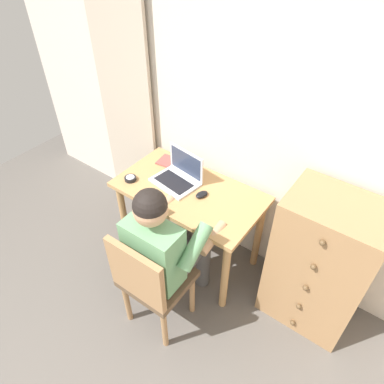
{
  "coord_description": "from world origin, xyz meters",
  "views": [
    {
      "loc": [
        0.89,
        0.26,
        2.41
      ],
      "look_at": [
        -0.18,
        1.72,
        0.84
      ],
      "focal_mm": 32.37,
      "sensor_mm": 36.0,
      "label": 1
    }
  ],
  "objects_px": {
    "dresser": "(319,264)",
    "chair": "(150,280)",
    "laptop": "(179,175)",
    "person_seated": "(167,244)",
    "desk": "(189,202)",
    "notebook_pad": "(171,162)",
    "desk_clock": "(130,179)",
    "computer_mouse": "(202,194)"
  },
  "relations": [
    {
      "from": "laptop",
      "to": "computer_mouse",
      "type": "height_order",
      "value": "laptop"
    },
    {
      "from": "desk_clock",
      "to": "dresser",
      "type": "bearing_deg",
      "value": 10.6
    },
    {
      "from": "dresser",
      "to": "laptop",
      "type": "height_order",
      "value": "dresser"
    },
    {
      "from": "chair",
      "to": "person_seated",
      "type": "bearing_deg",
      "value": 90.9
    },
    {
      "from": "chair",
      "to": "desk_clock",
      "type": "bearing_deg",
      "value": 141.44
    },
    {
      "from": "desk",
      "to": "chair",
      "type": "relative_size",
      "value": 1.24
    },
    {
      "from": "desk",
      "to": "laptop",
      "type": "relative_size",
      "value": 2.99
    },
    {
      "from": "desk",
      "to": "desk_clock",
      "type": "height_order",
      "value": "desk_clock"
    },
    {
      "from": "chair",
      "to": "dresser",
      "type": "bearing_deg",
      "value": 42.1
    },
    {
      "from": "person_seated",
      "to": "dresser",
      "type": "bearing_deg",
      "value": 34.26
    },
    {
      "from": "desk",
      "to": "person_seated",
      "type": "bearing_deg",
      "value": -70.0
    },
    {
      "from": "chair",
      "to": "laptop",
      "type": "bearing_deg",
      "value": 113.54
    },
    {
      "from": "dresser",
      "to": "computer_mouse",
      "type": "bearing_deg",
      "value": -173.7
    },
    {
      "from": "person_seated",
      "to": "computer_mouse",
      "type": "xyz_separation_m",
      "value": [
        -0.06,
        0.47,
        0.07
      ]
    },
    {
      "from": "computer_mouse",
      "to": "dresser",
      "type": "bearing_deg",
      "value": 20.96
    },
    {
      "from": "laptop",
      "to": "desk",
      "type": "bearing_deg",
      "value": -17.39
    },
    {
      "from": "computer_mouse",
      "to": "desk_clock",
      "type": "bearing_deg",
      "value": -147.98
    },
    {
      "from": "desk_clock",
      "to": "chair",
      "type": "bearing_deg",
      "value": -38.56
    },
    {
      "from": "person_seated",
      "to": "notebook_pad",
      "type": "distance_m",
      "value": 0.83
    },
    {
      "from": "person_seated",
      "to": "laptop",
      "type": "height_order",
      "value": "person_seated"
    },
    {
      "from": "desk",
      "to": "notebook_pad",
      "type": "bearing_deg",
      "value": 150.29
    },
    {
      "from": "chair",
      "to": "computer_mouse",
      "type": "relative_size",
      "value": 8.99
    },
    {
      "from": "chair",
      "to": "laptop",
      "type": "xyz_separation_m",
      "value": [
        -0.3,
        0.7,
        0.28
      ]
    },
    {
      "from": "desk",
      "to": "dresser",
      "type": "relative_size",
      "value": 1.04
    },
    {
      "from": "dresser",
      "to": "chair",
      "type": "height_order",
      "value": "dresser"
    },
    {
      "from": "person_seated",
      "to": "computer_mouse",
      "type": "relative_size",
      "value": 12.17
    },
    {
      "from": "desk",
      "to": "notebook_pad",
      "type": "height_order",
      "value": "notebook_pad"
    },
    {
      "from": "dresser",
      "to": "person_seated",
      "type": "relative_size",
      "value": 0.88
    },
    {
      "from": "dresser",
      "to": "laptop",
      "type": "distance_m",
      "value": 1.17
    },
    {
      "from": "chair",
      "to": "notebook_pad",
      "type": "height_order",
      "value": "chair"
    },
    {
      "from": "computer_mouse",
      "to": "notebook_pad",
      "type": "distance_m",
      "value": 0.48
    },
    {
      "from": "dresser",
      "to": "notebook_pad",
      "type": "distance_m",
      "value": 1.36
    },
    {
      "from": "desk",
      "to": "notebook_pad",
      "type": "relative_size",
      "value": 5.3
    },
    {
      "from": "desk",
      "to": "dresser",
      "type": "bearing_deg",
      "value": 5.47
    },
    {
      "from": "dresser",
      "to": "notebook_pad",
      "type": "relative_size",
      "value": 5.1
    },
    {
      "from": "dresser",
      "to": "chair",
      "type": "bearing_deg",
      "value": -137.9
    },
    {
      "from": "person_seated",
      "to": "laptop",
      "type": "xyz_separation_m",
      "value": [
        -0.3,
        0.51,
        0.1
      ]
    },
    {
      "from": "chair",
      "to": "desk",
      "type": "bearing_deg",
      "value": 104.92
    },
    {
      "from": "desk",
      "to": "desk_clock",
      "type": "bearing_deg",
      "value": -158.17
    },
    {
      "from": "person_seated",
      "to": "desk_clock",
      "type": "xyz_separation_m",
      "value": [
        -0.61,
        0.3,
        0.06
      ]
    },
    {
      "from": "dresser",
      "to": "person_seated",
      "type": "bearing_deg",
      "value": -145.74
    },
    {
      "from": "laptop",
      "to": "notebook_pad",
      "type": "xyz_separation_m",
      "value": [
        -0.2,
        0.14,
        -0.05
      ]
    }
  ]
}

